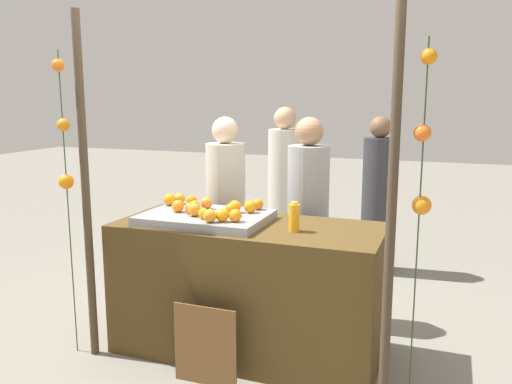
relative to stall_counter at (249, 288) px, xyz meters
The scene contains 29 objects.
ground_plane 0.46m from the stall_counter, ahead, with size 24.00×24.00×0.00m, color gray.
stall_counter is the anchor object (origin of this frame).
orange_tray 0.58m from the stall_counter, behind, with size 0.86×0.61×0.06m, color gray.
orange_0 0.58m from the stall_counter, 155.56° to the left, with size 0.09×0.09×0.09m, color orange.
orange_1 0.62m from the stall_counter, 112.64° to the right, with size 0.09×0.09×0.09m, color orange.
orange_2 0.70m from the stall_counter, 168.40° to the right, with size 0.08×0.08×0.08m, color orange.
orange_3 0.68m from the stall_counter, 165.53° to the left, with size 0.09×0.09×0.09m, color orange.
orange_4 0.77m from the stall_counter, behind, with size 0.09×0.09×0.09m, color orange.
orange_5 0.90m from the stall_counter, behind, with size 0.09×0.09×0.09m, color orange.
orange_6 0.68m from the stall_counter, 157.38° to the right, with size 0.09×0.09×0.09m, color orange.
orange_7 0.60m from the stall_counter, 91.86° to the left, with size 0.08×0.08×0.08m, color orange.
orange_8 0.87m from the stall_counter, 163.25° to the left, with size 0.08×0.08×0.08m, color orange.
orange_9 0.58m from the stall_counter, 158.68° to the right, with size 0.09×0.09×0.09m, color orange.
orange_10 0.65m from the stall_counter, 120.84° to the right, with size 0.09×0.09×0.09m, color orange.
orange_11 0.60m from the stall_counter, 94.39° to the right, with size 0.08×0.08×0.08m, color orange.
orange_12 0.70m from the stall_counter, behind, with size 0.08×0.08×0.08m, color orange.
orange_13 0.64m from the stall_counter, 141.99° to the right, with size 0.07×0.07×0.07m, color orange.
orange_14 0.79m from the stall_counter, 162.58° to the left, with size 0.08×0.08×0.08m, color orange.
orange_15 0.58m from the stall_counter, 103.66° to the left, with size 0.09×0.09×0.09m, color orange.
juice_bottle 0.66m from the stall_counter, 12.24° to the right, with size 0.07×0.07×0.20m.
chalkboard_sign 0.57m from the stall_counter, 99.01° to the right, with size 0.42×0.03×0.53m.
vendor_left 0.89m from the stall_counter, 124.40° to the left, with size 0.33×0.33×1.63m.
vendor_right 0.78m from the stall_counter, 70.05° to the left, with size 0.33×0.33×1.64m.
crowd_person_0 1.95m from the stall_counter, 100.10° to the left, with size 0.34×0.34×1.69m.
crowd_person_1 2.19m from the stall_counter, 73.91° to the left, with size 0.32×0.32×1.60m.
canopy_post_left 1.30m from the stall_counter, 156.31° to the right, with size 0.06×0.06×2.35m, color #473828.
canopy_post_right 1.30m from the stall_counter, 23.69° to the right, with size 0.06×0.06×2.35m, color #473828.
garland_strand_left 1.61m from the stall_counter, 158.51° to the right, with size 0.11×0.11×2.10m.
garland_strand_right 1.61m from the stall_counter, 20.18° to the right, with size 0.11×0.11×2.10m.
Camera 1 is at (1.29, -3.28, 1.80)m, focal length 36.87 mm.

